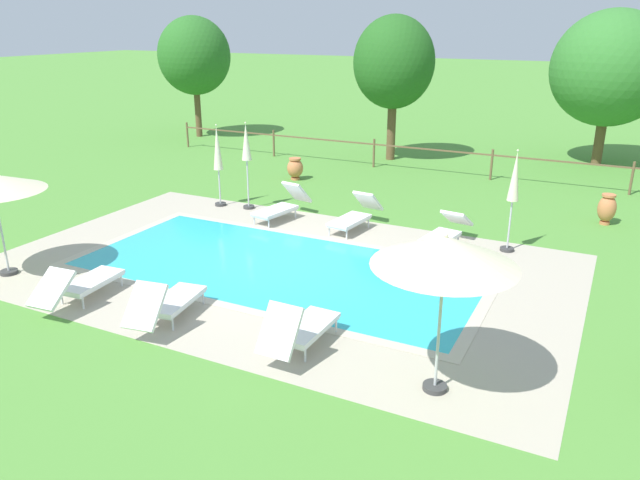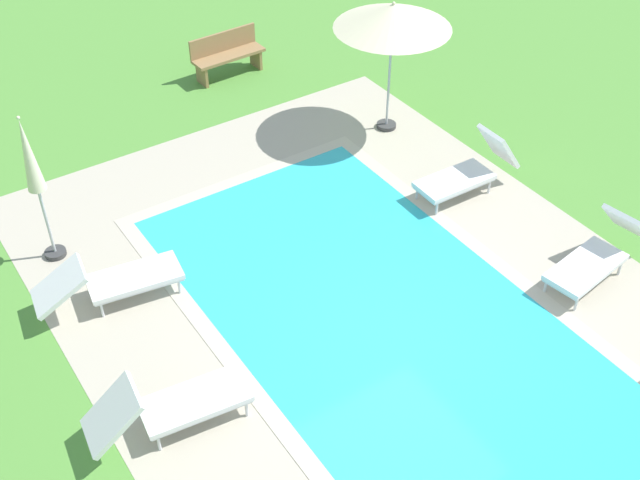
# 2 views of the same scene
# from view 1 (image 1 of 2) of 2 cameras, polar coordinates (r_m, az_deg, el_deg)

# --- Properties ---
(ground_plane) EXTENTS (160.00, 160.00, 0.00)m
(ground_plane) POSITION_cam_1_polar(r_m,az_deg,el_deg) (13.43, -3.90, -2.56)
(ground_plane) COLOR #518E38
(pool_deck_paving) EXTENTS (12.50, 7.78, 0.01)m
(pool_deck_paving) POSITION_cam_1_polar(r_m,az_deg,el_deg) (13.43, -3.90, -2.54)
(pool_deck_paving) COLOR #B2A893
(pool_deck_paving) RESTS_ON ground
(swimming_pool_water) EXTENTS (8.72, 4.01, 0.01)m
(swimming_pool_water) POSITION_cam_1_polar(r_m,az_deg,el_deg) (13.43, -3.90, -2.54)
(swimming_pool_water) COLOR #2DB7C6
(swimming_pool_water) RESTS_ON ground
(pool_coping_rim) EXTENTS (9.20, 4.49, 0.01)m
(pool_coping_rim) POSITION_cam_1_polar(r_m,az_deg,el_deg) (13.43, -3.90, -2.52)
(pool_coping_rim) COLOR #C0B59F
(pool_coping_rim) RESTS_ON ground
(sun_lounger_north_near_steps) EXTENTS (0.90, 2.10, 0.79)m
(sun_lounger_north_near_steps) POSITION_cam_1_polar(r_m,az_deg,el_deg) (14.79, 11.59, 0.71)
(sun_lounger_north_near_steps) COLOR white
(sun_lounger_north_near_steps) RESTS_ON ground
(sun_lounger_north_mid) EXTENTS (0.64, 1.83, 1.02)m
(sun_lounger_north_mid) POSITION_cam_1_polar(r_m,az_deg,el_deg) (9.99, -1.89, -8.28)
(sun_lounger_north_mid) COLOR white
(sun_lounger_north_mid) RESTS_ON ground
(sun_lounger_north_far) EXTENTS (0.93, 1.99, 0.94)m
(sun_lounger_north_far) POSITION_cam_1_polar(r_m,az_deg,el_deg) (16.59, -3.62, 3.26)
(sun_lounger_north_far) COLOR white
(sun_lounger_north_far) RESTS_ON ground
(sun_lounger_north_end) EXTENTS (0.77, 2.05, 0.83)m
(sun_lounger_north_end) POSITION_cam_1_polar(r_m,az_deg,el_deg) (12.54, -21.55, -3.82)
(sun_lounger_north_end) COLOR white
(sun_lounger_north_end) RESTS_ON ground
(sun_lounger_south_near_corner) EXTENTS (0.83, 2.01, 0.90)m
(sun_lounger_south_near_corner) POSITION_cam_1_polar(r_m,az_deg,el_deg) (15.78, 3.30, 2.37)
(sun_lounger_south_near_corner) COLOR white
(sun_lounger_south_near_corner) RESTS_ON ground
(sun_lounger_south_mid) EXTENTS (0.88, 1.97, 0.95)m
(sun_lounger_south_mid) POSITION_cam_1_polar(r_m,az_deg,el_deg) (11.23, -14.14, -5.66)
(sun_lounger_south_mid) COLOR white
(sun_lounger_south_mid) RESTS_ON ground
(patio_umbrella_open_foreground) EXTENTS (2.03, 2.03, 2.43)m
(patio_umbrella_open_foreground) POSITION_cam_1_polar(r_m,az_deg,el_deg) (8.38, 11.63, -1.12)
(patio_umbrella_open_foreground) COLOR #383838
(patio_umbrella_open_foreground) RESTS_ON ground
(patio_umbrella_closed_row_west) EXTENTS (0.32, 0.32, 2.38)m
(patio_umbrella_closed_row_west) POSITION_cam_1_polar(r_m,az_deg,el_deg) (17.76, -9.58, 8.03)
(patio_umbrella_closed_row_west) COLOR #383838
(patio_umbrella_closed_row_west) RESTS_ON ground
(patio_umbrella_closed_row_centre) EXTENTS (0.32, 0.32, 2.42)m
(patio_umbrella_closed_row_centre) POSITION_cam_1_polar(r_m,az_deg,el_deg) (14.54, 17.74, 4.98)
(patio_umbrella_closed_row_centre) COLOR #383838
(patio_umbrella_closed_row_centre) RESTS_ON ground
(patio_umbrella_closed_row_mid_east) EXTENTS (0.32, 0.32, 2.49)m
(patio_umbrella_closed_row_mid_east) POSITION_cam_1_polar(r_m,az_deg,el_deg) (17.33, -6.91, 8.43)
(patio_umbrella_closed_row_mid_east) COLOR #383838
(patio_umbrella_closed_row_mid_east) RESTS_ON ground
(terracotta_urn_near_fence) EXTENTS (0.47, 0.47, 0.83)m
(terracotta_urn_near_fence) POSITION_cam_1_polar(r_m,az_deg,el_deg) (17.81, 25.31, 2.70)
(terracotta_urn_near_fence) COLOR #C67547
(terracotta_urn_near_fence) RESTS_ON ground
(terracotta_urn_by_tree) EXTENTS (0.55, 0.55, 0.75)m
(terracotta_urn_by_tree) POSITION_cam_1_polar(r_m,az_deg,el_deg) (20.82, -2.35, 6.76)
(terracotta_urn_by_tree) COLOR #C67547
(terracotta_urn_by_tree) RESTS_ON ground
(perimeter_fence) EXTENTS (21.53, 0.08, 1.05)m
(perimeter_fence) POSITION_cam_1_polar(r_m,az_deg,el_deg) (22.01, 10.33, 7.99)
(perimeter_fence) COLOR brown
(perimeter_fence) RESTS_ON ground
(tree_west_mid) EXTENTS (3.04, 3.04, 5.38)m
(tree_west_mid) POSITION_cam_1_polar(r_m,az_deg,el_deg) (23.74, 6.95, 16.17)
(tree_west_mid) COLOR brown
(tree_west_mid) RESTS_ON ground
(tree_centre) EXTENTS (4.20, 4.20, 5.57)m
(tree_centre) POSITION_cam_1_polar(r_m,az_deg,el_deg) (25.05, 25.60, 14.29)
(tree_centre) COLOR brown
(tree_centre) RESTS_ON ground
(tree_east_mid) EXTENTS (3.25, 3.25, 5.37)m
(tree_east_mid) POSITION_cam_1_polar(r_m,az_deg,el_deg) (29.19, -11.71, 16.54)
(tree_east_mid) COLOR brown
(tree_east_mid) RESTS_ON ground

